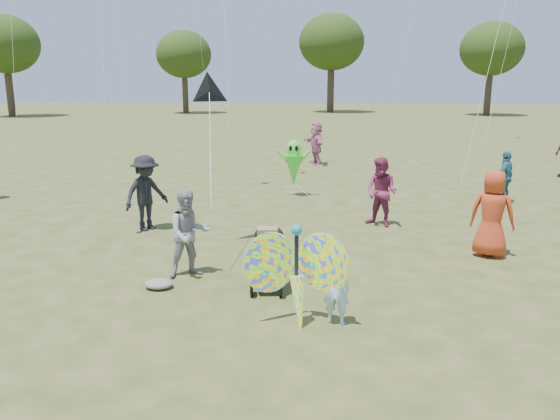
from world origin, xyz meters
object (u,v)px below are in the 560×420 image
(crowd_e, at_px, (381,192))
(crowd_a, at_px, (492,214))
(adult_man, at_px, (189,234))
(jogging_stroller, at_px, (268,253))
(crowd_j, at_px, (316,143))
(crowd_c, at_px, (505,177))
(crowd_b, at_px, (146,193))
(child_girl, at_px, (336,289))
(butterfly_kite, at_px, (297,276))
(alien_kite, at_px, (294,165))

(crowd_e, bearing_deg, crowd_a, -13.58)
(adult_man, height_order, crowd_a, crowd_a)
(jogging_stroller, bearing_deg, adult_man, 154.93)
(crowd_e, relative_size, crowd_j, 0.94)
(adult_man, bearing_deg, crowd_c, 13.13)
(crowd_a, distance_m, crowd_c, 5.45)
(crowd_b, xyz_separation_m, crowd_j, (3.98, 10.93, 0.00))
(child_girl, xyz_separation_m, crowd_b, (-4.32, 4.92, 0.36))
(crowd_b, xyz_separation_m, jogging_stroller, (3.20, -3.56, -0.28))
(crowd_b, distance_m, butterfly_kite, 6.22)
(crowd_e, xyz_separation_m, crowd_j, (-1.61, 10.19, 0.06))
(adult_man, distance_m, crowd_a, 6.00)
(adult_man, bearing_deg, butterfly_kite, -70.61)
(jogging_stroller, bearing_deg, crowd_b, 125.56)
(crowd_c, bearing_deg, crowd_a, 17.04)
(butterfly_kite, bearing_deg, jogging_stroller, 111.38)
(crowd_j, distance_m, alien_kite, 6.80)
(crowd_b, bearing_deg, jogging_stroller, -100.22)
(crowd_b, bearing_deg, child_girl, -100.98)
(child_girl, relative_size, crowd_e, 0.63)
(crowd_j, distance_m, jogging_stroller, 14.51)
(crowd_a, relative_size, butterfly_kite, 1.02)
(jogging_stroller, distance_m, butterfly_kite, 1.50)
(crowd_b, bearing_deg, alien_kite, -0.83)
(adult_man, bearing_deg, jogging_stroller, -46.09)
(crowd_b, bearing_deg, adult_man, -112.72)
(crowd_c, xyz_separation_m, alien_kite, (-6.15, 0.58, 0.21))
(jogging_stroller, bearing_deg, child_girl, -57.27)
(adult_man, distance_m, jogging_stroller, 1.56)
(child_girl, bearing_deg, alien_kite, -68.35)
(crowd_a, xyz_separation_m, crowd_e, (-1.94, 2.27, -0.04))
(crowd_c, bearing_deg, butterfly_kite, 3.97)
(crowd_a, distance_m, crowd_e, 2.98)
(adult_man, bearing_deg, child_girl, -63.23)
(butterfly_kite, xyz_separation_m, alien_kite, (-0.43, 9.11, 0.23))
(crowd_a, distance_m, crowd_j, 12.95)
(child_girl, relative_size, crowd_a, 0.60)
(crowd_b, relative_size, alien_kite, 1.03)
(crowd_c, relative_size, butterfly_kite, 0.87)
(crowd_c, bearing_deg, child_girl, 6.59)
(crowd_c, bearing_deg, adult_man, -11.56)
(adult_man, height_order, crowd_j, crowd_j)
(jogging_stroller, bearing_deg, crowd_a, 18.69)
(child_girl, xyz_separation_m, butterfly_kite, (-0.57, -0.03, 0.20))
(crowd_j, bearing_deg, crowd_b, -44.63)
(adult_man, relative_size, crowd_c, 1.05)
(crowd_b, relative_size, crowd_e, 1.06)
(crowd_b, bearing_deg, crowd_e, -44.69)
(crowd_j, bearing_deg, crowd_e, -15.61)
(butterfly_kite, bearing_deg, crowd_b, 127.14)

